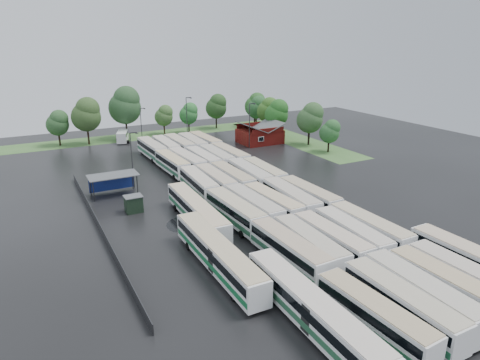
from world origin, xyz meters
name	(u,v)px	position (x,y,z in m)	size (l,w,h in m)	color
ground	(266,221)	(0.00, 0.00, 0.00)	(160.00, 160.00, 0.00)	black
brick_building	(260,136)	(24.00, 42.77, 1.87)	(10.07, 8.60, 5.39)	maroon
wash_shed	(113,178)	(-17.20, 22.02, 2.99)	(8.20, 4.20, 3.58)	#2D2D30
utility_hut	(134,204)	(-16.20, 12.60, 1.32)	(2.70, 2.20, 2.62)	black
grass_strip_north	(150,135)	(2.00, 64.80, 0.01)	(80.00, 10.00, 0.01)	#426E31
grass_strip_east	(292,139)	(34.00, 42.80, 0.01)	(10.00, 50.00, 0.01)	#426E31
west_fence	(100,227)	(-22.20, 8.00, 0.60)	(0.10, 50.00, 1.20)	#2D2D30
bus_r0c0	(374,316)	(-4.53, -25.97, 1.91)	(3.24, 12.59, 3.47)	white
bus_r0c1	(401,304)	(-1.03, -25.90, 1.99)	(2.83, 13.03, 3.62)	white
bus_r0c2	(421,294)	(1.86, -25.73, 2.02)	(3.19, 13.26, 3.67)	white
bus_r0c3	(447,287)	(5.21, -26.06, 1.99)	(2.98, 13.03, 3.61)	white
bus_r0c4	(465,279)	(8.29, -25.77, 1.94)	(2.89, 12.70, 3.53)	white
bus_r1c0	(289,250)	(-4.31, -12.20, 2.00)	(3.08, 13.15, 3.64)	white
bus_r1c1	(310,245)	(-1.38, -12.21, 1.94)	(3.20, 12.79, 3.53)	white
bus_r1c2	(331,240)	(1.87, -12.26, 1.92)	(2.72, 12.55, 3.49)	white
bus_r1c3	(352,235)	(5.08, -12.33, 1.93)	(3.24, 12.69, 3.50)	white
bus_r1c4	(369,229)	(8.22, -12.14, 1.97)	(2.81, 12.89, 3.58)	white
bus_r2c0	(235,211)	(-4.56, 1.16, 2.02)	(3.27, 13.30, 3.68)	white
bus_r2c1	(253,207)	(-1.39, 1.54, 2.00)	(3.13, 13.14, 3.64)	white
bus_r2c2	(272,204)	(1.87, 1.34, 1.93)	(3.30, 12.70, 3.50)	white
bus_r2c3	(290,199)	(5.16, 1.42, 2.02)	(3.45, 13.34, 3.68)	white
bus_r2c4	(309,196)	(8.49, 1.24, 1.97)	(2.98, 12.92, 3.58)	white
bus_r3c0	(199,184)	(-4.36, 15.00, 1.93)	(3.25, 12.72, 3.51)	white
bus_r3c1	(215,181)	(-1.20, 15.11, 1.92)	(2.82, 12.56, 3.49)	white
bus_r3c2	(232,178)	(1.93, 14.88, 1.96)	(2.77, 12.82, 3.57)	white
bus_r3c3	(249,176)	(5.31, 14.64, 2.02)	(3.35, 13.33, 3.68)	white
bus_r3c4	(264,173)	(8.52, 14.99, 1.92)	(3.04, 12.64, 3.50)	white
bus_r4c0	(172,164)	(-4.26, 28.67, 1.92)	(3.07, 12.63, 3.49)	white
bus_r4c1	(187,162)	(-1.23, 28.64, 1.99)	(3.40, 13.10, 3.61)	white
bus_r4c2	(203,160)	(2.13, 28.40, 1.92)	(2.77, 12.57, 3.49)	white
bus_r4c3	(216,158)	(5.18, 28.37, 1.95)	(2.91, 12.76, 3.54)	white
bus_r4c4	(230,156)	(8.33, 28.48, 1.97)	(3.03, 12.95, 3.59)	white
bus_r5c0	(152,149)	(-4.46, 41.72, 1.99)	(3.12, 13.10, 3.63)	white
bus_r5c1	(166,147)	(-1.04, 42.20, 1.94)	(2.73, 12.66, 3.52)	white
bus_r5c2	(179,145)	(2.19, 42.26, 1.97)	(2.99, 12.92, 3.58)	white
bus_r5c3	(192,144)	(5.28, 41.82, 1.97)	(2.94, 12.91, 3.58)	white
bus_r5c4	(205,142)	(8.57, 42.14, 1.96)	(3.19, 12.90, 3.57)	white
artic_bus_west_a	(311,310)	(-9.02, -22.72, 1.99)	(3.16, 19.39, 3.59)	white
artic_bus_west_b	(197,211)	(-9.26, 3.97, 1.93)	(3.13, 18.80, 3.48)	white
artic_bus_west_c	(218,255)	(-12.14, -9.28, 2.01)	(2.88, 19.56, 3.63)	white
minibus	(122,136)	(-6.71, 59.95, 1.54)	(4.27, 6.78, 2.78)	white
tree_north_0	(58,123)	(-21.22, 63.43, 5.74)	(5.39, 5.39, 8.93)	black
tree_north_1	(87,114)	(-14.64, 61.24, 7.63)	(7.16, 7.16, 11.86)	black
tree_north_2	(125,105)	(-4.49, 63.39, 8.88)	(8.33, 8.33, 13.80)	black
tree_north_3	(164,115)	(5.97, 63.89, 5.25)	(4.93, 4.93, 8.17)	black
tree_north_4	(189,113)	(12.73, 62.58, 5.48)	(5.14, 5.14, 8.52)	black
tree_north_5	(217,106)	(22.18, 64.59, 6.51)	(6.11, 6.11, 10.12)	black
tree_north_6	(256,105)	(33.81, 62.10, 6.49)	(6.09, 6.09, 10.09)	black
tree_east_0	(330,131)	(33.72, 27.18, 4.96)	(4.69, 4.66, 7.72)	black
tree_east_1	(311,118)	(33.96, 35.13, 6.85)	(6.43, 6.43, 10.65)	black
tree_east_2	(277,113)	(30.96, 45.71, 6.63)	(6.23, 6.23, 10.31)	black
tree_east_3	(268,110)	(32.75, 53.14, 6.32)	(5.94, 5.94, 9.83)	black
tree_east_4	(257,107)	(33.22, 60.12, 6.04)	(5.67, 5.67, 9.39)	#372818
lamp_post_ne	(250,122)	(19.09, 39.12, 6.31)	(1.67, 0.33, 10.86)	#2D2D30
lamp_post_nw	(132,156)	(-13.08, 23.96, 5.81)	(1.54, 0.30, 10.00)	#2D2D30
lamp_post_back_w	(142,124)	(-2.93, 54.61, 5.33)	(1.41, 0.28, 9.19)	#2D2D30
lamp_post_back_e	(187,115)	(9.58, 55.81, 6.32)	(1.68, 0.33, 10.88)	#2D2D30
puddle_0	(350,274)	(0.86, -17.08, 0.00)	(3.95, 3.95, 0.01)	black
puddle_1	(454,285)	(9.20, -24.20, 0.00)	(3.37, 3.37, 0.01)	black
puddle_2	(189,224)	(-10.41, 4.38, 0.00)	(6.44, 6.44, 0.01)	black
puddle_3	(291,217)	(4.19, -0.36, 0.00)	(4.26, 4.26, 0.01)	black
puddle_4	(454,251)	(16.14, -18.99, 0.00)	(2.98, 2.98, 0.01)	black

